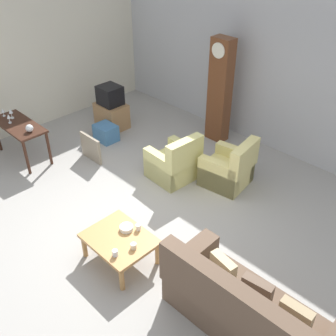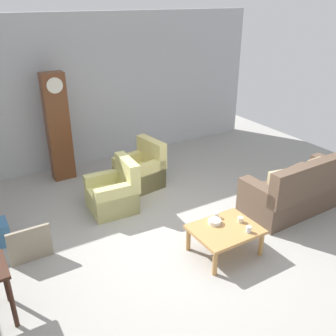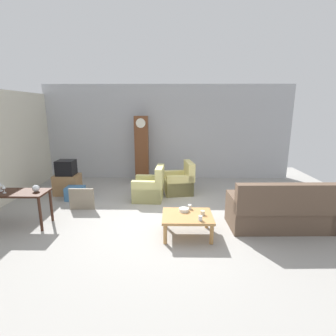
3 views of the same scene
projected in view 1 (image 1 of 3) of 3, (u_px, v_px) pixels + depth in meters
name	position (u px, v px, depth m)	size (l,w,h in m)	color
ground_plane	(139.00, 222.00, 6.34)	(10.40, 10.40, 0.00)	#999691
garage_door_wall	(276.00, 71.00, 7.54)	(8.40, 0.16, 3.20)	#ADAFB5
pegboard_wall_left	(18.00, 66.00, 8.22)	(0.12, 6.40, 2.88)	beige
couch_floral	(248.00, 313.00, 4.52)	(2.12, 0.93, 1.04)	brown
armchair_olive_near	(174.00, 164.00, 7.19)	(0.84, 0.81, 0.92)	#CCC67A
armchair_olive_far	(229.00, 170.00, 7.03)	(0.89, 0.87, 0.92)	#DCCF7F
coffee_table_wood	(120.00, 241.00, 5.47)	(0.96, 0.76, 0.42)	#B27F47
console_table_dark	(19.00, 129.00, 7.61)	(1.30, 0.56, 0.74)	#381E14
grandfather_clock	(220.00, 91.00, 7.99)	(0.44, 0.30, 2.18)	brown
tv_stand_cabinet	(112.00, 116.00, 8.87)	(0.68, 0.52, 0.57)	#997047
tv_crt	(110.00, 95.00, 8.59)	(0.48, 0.44, 0.42)	black
framed_picture_leaning	(91.00, 148.00, 7.73)	(0.60, 0.05, 0.53)	gray
storage_box_blue	(106.00, 133.00, 8.43)	(0.47, 0.38, 0.36)	teal
glass_dome_cloche	(29.00, 128.00, 7.26)	(0.14, 0.14, 0.14)	silver
cup_white_porcelain	(138.00, 227.00, 5.55)	(0.08, 0.08, 0.09)	white
cup_blue_rimmed	(115.00, 253.00, 5.14)	(0.08, 0.08, 0.09)	silver
cup_cream_tall	(134.00, 246.00, 5.25)	(0.08, 0.08, 0.08)	beige
bowl_white_stacked	(126.00, 228.00, 5.56)	(0.19, 0.19, 0.06)	white
wine_glass_tall	(3.00, 111.00, 7.77)	(0.06, 0.06, 0.16)	silver
wine_glass_mid	(11.00, 112.00, 7.67)	(0.08, 0.08, 0.21)	silver
wine_glass_short	(9.00, 117.00, 7.51)	(0.07, 0.07, 0.19)	silver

